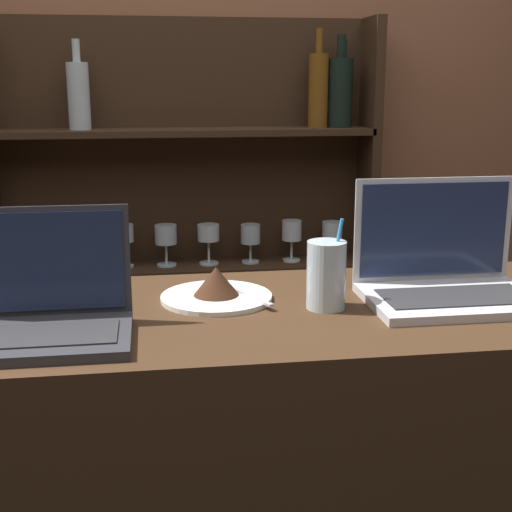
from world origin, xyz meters
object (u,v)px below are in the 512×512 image
(laptop_near, at_px, (44,310))
(water_glass, at_px, (326,275))
(laptop_far, at_px, (446,274))
(cake_plate, at_px, (217,289))

(laptop_near, bearing_deg, water_glass, 9.15)
(laptop_near, height_order, water_glass, laptop_near)
(water_glass, bearing_deg, laptop_far, 6.33)
(cake_plate, distance_m, water_glass, 0.23)
(laptop_near, xyz_separation_m, cake_plate, (0.32, 0.17, -0.03))
(cake_plate, bearing_deg, laptop_near, -151.85)
(laptop_far, height_order, water_glass, laptop_far)
(laptop_far, bearing_deg, cake_plate, 173.12)
(cake_plate, bearing_deg, water_glass, -22.32)
(water_glass, bearing_deg, cake_plate, 157.68)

